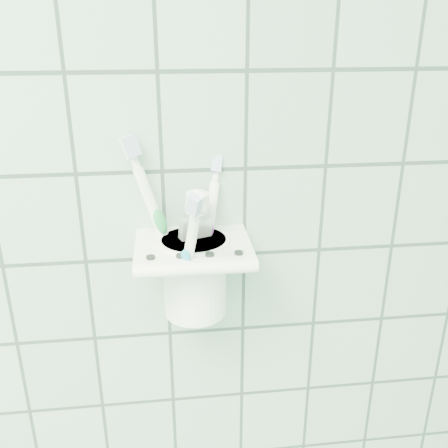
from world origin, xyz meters
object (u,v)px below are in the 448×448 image
object	(u,v)px
cup	(195,273)
toothbrush_pink	(186,221)
toothbrush_orange	(177,237)
holder_bracket	(193,250)
toothbrush_blue	(196,239)
toothpaste_tube	(190,240)

from	to	relation	value
cup	toothbrush_pink	xyz separation A→B (m)	(-0.01, 0.01, 0.06)
toothbrush_orange	toothbrush_pink	bearing A→B (deg)	81.18
holder_bracket	toothbrush_orange	world-z (taller)	toothbrush_orange
toothbrush_pink	toothbrush_orange	size ratio (longest dim) A/B	1.16
toothbrush_blue	toothbrush_orange	world-z (taller)	toothbrush_blue
cup	toothbrush_blue	size ratio (longest dim) A/B	0.52
toothbrush_pink	toothbrush_blue	xyz separation A→B (m)	(0.01, -0.02, -0.01)
holder_bracket	toothbrush_orange	bearing A→B (deg)	-178.69
cup	toothbrush_orange	xyz separation A→B (m)	(-0.02, -0.00, 0.05)
cup	toothbrush_blue	world-z (taller)	toothbrush_blue
toothbrush_blue	toothpaste_tube	world-z (taller)	toothbrush_blue
toothpaste_tube	toothbrush_pink	bearing A→B (deg)	-152.88
toothbrush_blue	toothbrush_orange	distance (m)	0.02
holder_bracket	toothbrush_pink	bearing A→B (deg)	121.85
cup	toothbrush_blue	xyz separation A→B (m)	(0.00, -0.02, 0.05)
toothbrush_orange	toothpaste_tube	size ratio (longest dim) A/B	1.26
toothbrush_pink	toothpaste_tube	world-z (taller)	toothbrush_pink
toothbrush_pink	toothbrush_orange	world-z (taller)	toothbrush_pink
toothbrush_blue	toothpaste_tube	size ratio (longest dim) A/B	1.27
cup	toothbrush_pink	world-z (taller)	toothbrush_pink
cup	toothbrush_orange	bearing A→B (deg)	-166.48
toothbrush_pink	toothbrush_orange	xyz separation A→B (m)	(-0.01, -0.01, -0.01)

